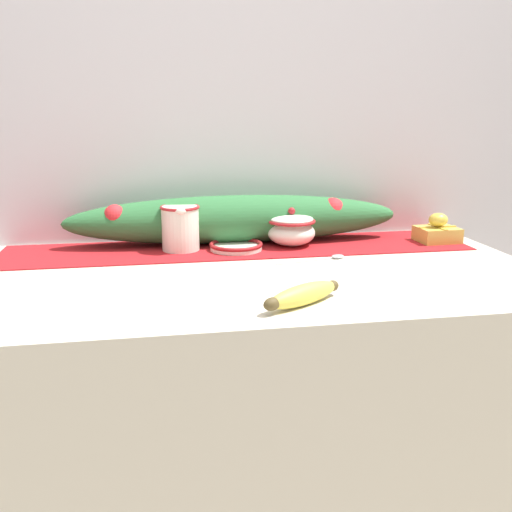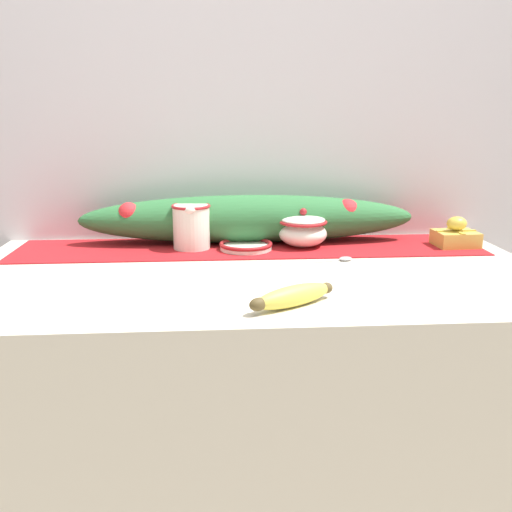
# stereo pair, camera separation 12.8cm
# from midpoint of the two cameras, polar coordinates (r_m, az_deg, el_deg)

# --- Properties ---
(countertop) EXTENTS (1.38, 0.75, 0.87)m
(countertop) POSITION_cam_midpoint_polar(r_m,az_deg,el_deg) (1.52, -2.81, -17.40)
(countertop) COLOR beige
(countertop) RESTS_ON ground_plane
(back_wall) EXTENTS (2.18, 0.04, 2.40)m
(back_wall) POSITION_cam_midpoint_polar(r_m,az_deg,el_deg) (1.69, -4.88, 13.09)
(back_wall) COLOR silver
(back_wall) RESTS_ON ground_plane
(table_runner) EXTENTS (1.27, 0.27, 0.00)m
(table_runner) POSITION_cam_midpoint_polar(r_m,az_deg,el_deg) (1.57, -4.08, 0.79)
(table_runner) COLOR #A8191E
(table_runner) RESTS_ON countertop
(cream_pitcher) EXTENTS (0.11, 0.13, 0.12)m
(cream_pitcher) POSITION_cam_midpoint_polar(r_m,az_deg,el_deg) (1.55, -9.94, 2.92)
(cream_pitcher) COLOR white
(cream_pitcher) RESTS_ON countertop
(sugar_bowl) EXTENTS (0.13, 0.13, 0.11)m
(sugar_bowl) POSITION_cam_midpoint_polar(r_m,az_deg,el_deg) (1.58, 1.24, 2.70)
(sugar_bowl) COLOR white
(sugar_bowl) RESTS_ON countertop
(small_dish) EXTENTS (0.14, 0.14, 0.02)m
(small_dish) POSITION_cam_midpoint_polar(r_m,az_deg,el_deg) (1.54, -4.39, 0.98)
(small_dish) COLOR white
(small_dish) RESTS_ON countertop
(banana) EXTENTS (0.18, 0.13, 0.04)m
(banana) POSITION_cam_midpoint_polar(r_m,az_deg,el_deg) (1.11, 1.42, -3.94)
(banana) COLOR #DBCC4C
(banana) RESTS_ON countertop
(spoon) EXTENTS (0.19, 0.06, 0.01)m
(spoon) POSITION_cam_midpoint_polar(r_m,az_deg,el_deg) (1.46, 5.07, -0.18)
(spoon) COLOR #B7B7BC
(spoon) RESTS_ON countertop
(gift_box) EXTENTS (0.12, 0.10, 0.08)m
(gift_box) POSITION_cam_midpoint_polar(r_m,az_deg,el_deg) (1.69, 15.64, 2.34)
(gift_box) COLOR gold
(gift_box) RESTS_ON countertop
(poinsettia_garland) EXTENTS (0.95, 0.15, 0.13)m
(poinsettia_garland) POSITION_cam_midpoint_polar(r_m,az_deg,el_deg) (1.62, -4.27, 3.73)
(poinsettia_garland) COLOR #2D6B38
(poinsettia_garland) RESTS_ON countertop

